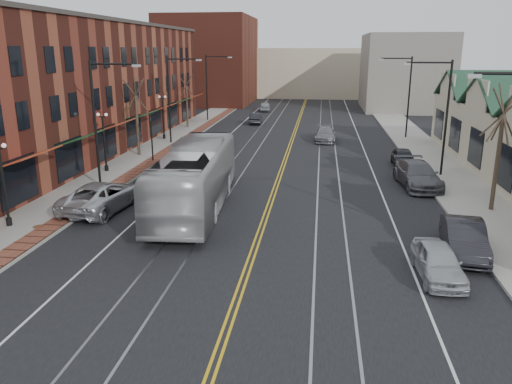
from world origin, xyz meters
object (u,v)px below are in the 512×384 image
(parked_car_a, at_px, (438,262))
(parked_car_b, at_px, (464,238))
(parked_car_c, at_px, (418,175))
(transit_bus, at_px, (195,177))
(parked_suv, at_px, (102,196))
(parked_car_d, at_px, (403,158))

(parked_car_a, height_order, parked_car_b, parked_car_b)
(parked_car_a, bearing_deg, parked_car_c, 80.97)
(transit_bus, xyz_separation_m, parked_car_c, (13.43, 6.41, -1.01))
(transit_bus, height_order, parked_suv, transit_bus)
(transit_bus, distance_m, parked_car_c, 14.92)
(parked_car_c, distance_m, parked_car_d, 6.15)
(parked_car_a, xyz_separation_m, parked_car_c, (1.65, 14.03, 0.14))
(parked_car_a, bearing_deg, parked_car_b, 55.10)
(parked_car_b, xyz_separation_m, parked_car_c, (0.00, 11.46, 0.06))
(parked_car_b, height_order, parked_car_c, parked_car_c)
(parked_suv, bearing_deg, transit_bus, -162.07)
(parked_suv, distance_m, parked_car_c, 20.03)
(parked_suv, distance_m, parked_car_b, 19.03)
(parked_suv, xyz_separation_m, parked_car_d, (18.60, 13.58, -0.14))
(parked_car_c, height_order, parked_car_d, parked_car_c)
(parked_car_a, distance_m, parked_car_b, 3.06)
(parked_suv, relative_size, parked_car_b, 1.27)
(transit_bus, height_order, parked_car_c, transit_bus)
(parked_car_b, bearing_deg, parked_car_c, 96.32)
(transit_bus, distance_m, parked_car_a, 14.08)
(transit_bus, bearing_deg, parked_car_c, -158.16)
(parked_suv, distance_m, parked_car_d, 23.03)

